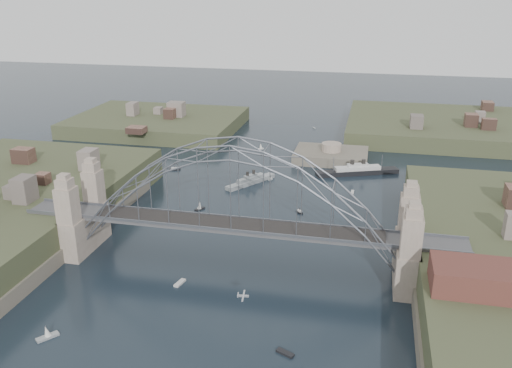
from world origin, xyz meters
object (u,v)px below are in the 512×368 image
object	(u,v)px
bridge	(235,205)
naval_cruiser_near	(251,181)
fort_island	(331,161)
naval_cruiser_far	(223,133)
wharf_shed	(502,281)
ocean_liner	(357,171)

from	to	relation	value
bridge	naval_cruiser_near	bearing A→B (deg)	99.43
fort_island	naval_cruiser_far	bearing A→B (deg)	152.77
naval_cruiser_near	naval_cruiser_far	xyz separation A→B (m)	(-20.81, 46.34, 0.09)
fort_island	naval_cruiser_near	world-z (taller)	fort_island
bridge	naval_cruiser_far	xyz separation A→B (m)	(-28.17, 90.67, -11.47)
fort_island	naval_cruiser_far	xyz separation A→B (m)	(-40.17, 20.67, 1.19)
bridge	naval_cruiser_near	xyz separation A→B (m)	(-7.36, 44.33, -11.56)
fort_island	naval_cruiser_near	bearing A→B (deg)	-127.03
fort_island	wharf_shed	bearing A→B (deg)	-69.15
naval_cruiser_near	ocean_liner	size ratio (longest dim) A/B	0.64
bridge	ocean_liner	distance (m)	63.05
naval_cruiser_near	fort_island	bearing A→B (deg)	52.97
wharf_shed	fort_island	bearing A→B (deg)	110.85
naval_cruiser_near	naval_cruiser_far	bearing A→B (deg)	114.18
ocean_liner	bridge	bearing A→B (deg)	-109.33
naval_cruiser_near	ocean_liner	xyz separation A→B (m)	(27.89, 14.18, 0.14)
bridge	fort_island	xyz separation A→B (m)	(12.00, 70.00, -12.66)
wharf_shed	ocean_liner	xyz separation A→B (m)	(-23.47, 72.52, -9.09)
bridge	wharf_shed	size ratio (longest dim) A/B	4.20
fort_island	naval_cruiser_near	xyz separation A→B (m)	(-19.36, -25.67, 1.10)
fort_island	ocean_liner	xyz separation A→B (m)	(8.53, -11.48, 1.25)
fort_island	bridge	bearing A→B (deg)	-99.73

